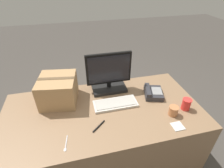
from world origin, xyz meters
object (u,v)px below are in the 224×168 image
object	(u,v)px
cardboard_box	(58,90)
pen_marker	(99,126)
desk_phone	(153,93)
paper_cup_left	(173,111)
spoon	(66,145)
paper_cup_right	(186,104)
keyboard	(115,104)
monitor	(109,76)
sticky_note_pad	(178,126)

from	to	relation	value
cardboard_box	pen_marker	xyz separation A→B (m)	(0.30, -0.42, -0.12)
desk_phone	paper_cup_left	xyz separation A→B (m)	(0.05, -0.30, 0.01)
paper_cup_left	spoon	bearing A→B (deg)	-173.52
desk_phone	paper_cup_right	bearing A→B (deg)	-36.08
paper_cup_right	pen_marker	distance (m)	0.81
keyboard	spoon	size ratio (longest dim) A/B	2.89
keyboard	cardboard_box	bearing A→B (deg)	158.98
paper_cup_right	desk_phone	bearing A→B (deg)	127.42
keyboard	paper_cup_left	xyz separation A→B (m)	(0.46, -0.25, 0.03)
pen_marker	paper_cup_left	bearing A→B (deg)	137.00
desk_phone	paper_cup_right	distance (m)	0.33
spoon	keyboard	bearing A→B (deg)	135.87
keyboard	paper_cup_left	distance (m)	0.52
cardboard_box	monitor	bearing A→B (deg)	7.85
paper_cup_left	spoon	xyz separation A→B (m)	(-0.92, -0.10, -0.04)
monitor	spoon	world-z (taller)	monitor
desk_phone	pen_marker	distance (m)	0.67
cardboard_box	spoon	bearing A→B (deg)	-86.09
monitor	paper_cup_right	bearing A→B (deg)	-37.65
paper_cup_right	monitor	bearing A→B (deg)	142.35
cardboard_box	paper_cup_right	bearing A→B (deg)	-19.77
desk_phone	monitor	bearing A→B (deg)	169.66
paper_cup_left	monitor	bearing A→B (deg)	131.90
sticky_note_pad	cardboard_box	bearing A→B (deg)	148.23
sticky_note_pad	paper_cup_left	bearing A→B (deg)	77.19
desk_phone	paper_cup_right	xyz separation A→B (m)	(0.20, -0.26, 0.02)
desk_phone	paper_cup_left	bearing A→B (deg)	-63.93
monitor	cardboard_box	xyz separation A→B (m)	(-0.50, -0.07, -0.04)
paper_cup_left	paper_cup_right	world-z (taller)	paper_cup_right
desk_phone	sticky_note_pad	distance (m)	0.44
keyboard	cardboard_box	size ratio (longest dim) A/B	1.06
monitor	desk_phone	bearing A→B (deg)	-26.85
paper_cup_left	pen_marker	size ratio (longest dim) A/B	0.73
monitor	keyboard	size ratio (longest dim) A/B	1.11
monitor	desk_phone	distance (m)	0.47
desk_phone	pen_marker	xyz separation A→B (m)	(-0.61, -0.29, -0.02)
cardboard_box	pen_marker	size ratio (longest dim) A/B	3.24
desk_phone	sticky_note_pad	size ratio (longest dim) A/B	2.78
monitor	cardboard_box	distance (m)	0.51
spoon	sticky_note_pad	world-z (taller)	sticky_note_pad
paper_cup_left	spoon	distance (m)	0.93
keyboard	paper_cup_left	size ratio (longest dim) A/B	4.72
desk_phone	paper_cup_right	world-z (taller)	paper_cup_right
spoon	sticky_note_pad	xyz separation A→B (m)	(0.89, -0.03, 0.00)
paper_cup_right	sticky_note_pad	size ratio (longest dim) A/B	1.18
keyboard	paper_cup_right	world-z (taller)	paper_cup_right
monitor	spoon	xyz separation A→B (m)	(-0.47, -0.61, -0.16)
desk_phone	paper_cup_right	size ratio (longest dim) A/B	2.35
paper_cup_right	pen_marker	xyz separation A→B (m)	(-0.81, -0.02, -0.05)
sticky_note_pad	desk_phone	bearing A→B (deg)	92.66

